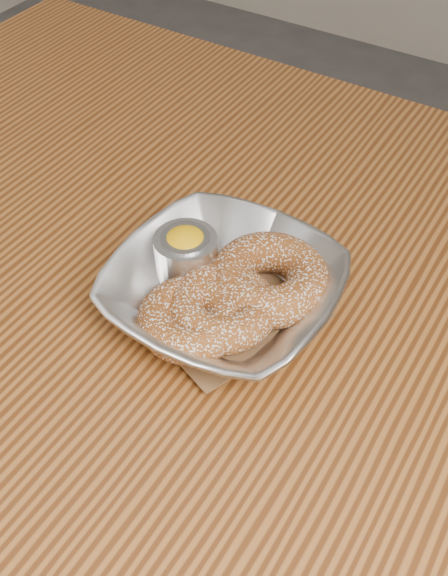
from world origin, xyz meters
The scene contains 8 objects.
ground_plane centered at (0.00, 0.00, 0.00)m, with size 4.00×4.00×0.00m, color #565659.
table centered at (0.00, 0.00, 0.65)m, with size 1.20×0.80×0.75m.
serving_bowl centered at (0.01, -0.05, 0.78)m, with size 0.21×0.21×0.05m, color silver.
parchment centered at (0.01, -0.05, 0.76)m, with size 0.14×0.14×0.00m, color brown.
donut_back centered at (0.04, -0.01, 0.78)m, with size 0.11×0.11×0.04m, color brown.
donut_front centered at (0.01, -0.09, 0.78)m, with size 0.09×0.09×0.03m, color brown.
donut_extra centered at (0.02, -0.07, 0.78)m, with size 0.10×0.10×0.03m, color brown.
ramekin centered at (-0.04, -0.03, 0.79)m, with size 0.06×0.06×0.05m.
Camera 1 is at (0.24, -0.41, 1.22)m, focal length 42.00 mm.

